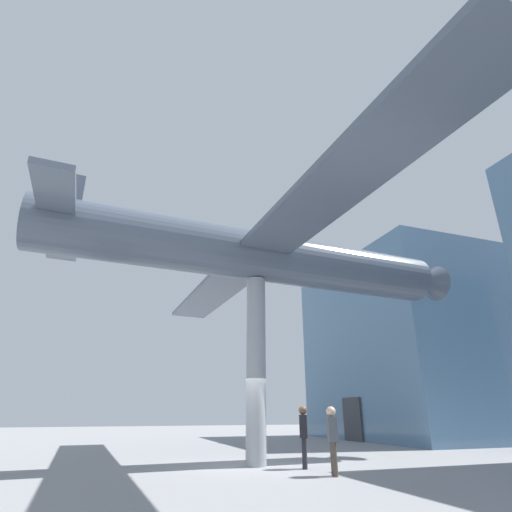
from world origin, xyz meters
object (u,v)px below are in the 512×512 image
(suspended_airplane, at_px, (261,257))
(support_pylon_central, at_px, (256,365))
(visitor_person, at_px, (332,435))
(visitor_second, at_px, (304,432))

(suspended_airplane, bearing_deg, support_pylon_central, -90.00)
(support_pylon_central, relative_size, visitor_person, 3.55)
(suspended_airplane, distance_m, visitor_second, 5.93)
(visitor_second, bearing_deg, visitor_person, 30.95)
(suspended_airplane, bearing_deg, visitor_person, 18.39)
(visitor_person, xyz_separation_m, visitor_second, (-1.52, -0.10, 0.03))
(suspended_airplane, xyz_separation_m, visitor_person, (2.53, 1.02, -5.79))
(visitor_person, distance_m, visitor_second, 1.52)
(support_pylon_central, height_order, suspended_airplane, suspended_airplane)
(visitor_person, height_order, visitor_second, visitor_second)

